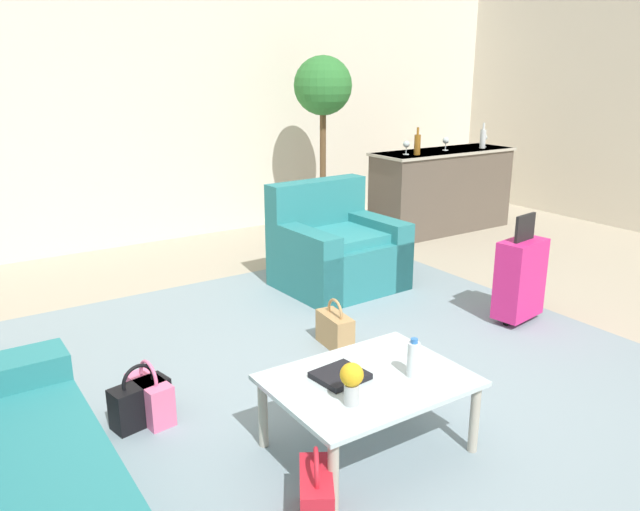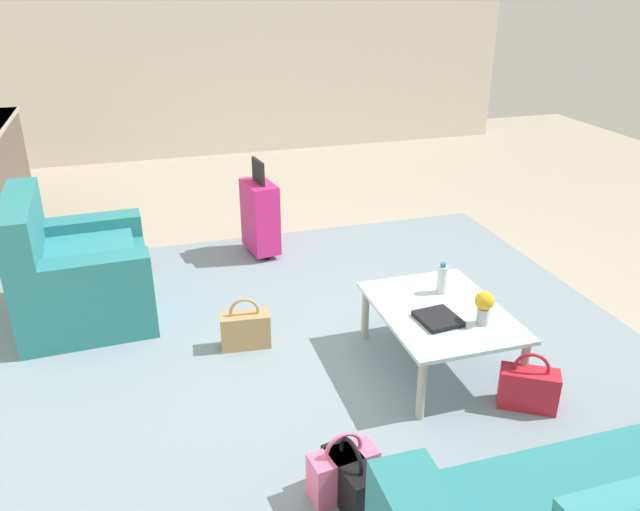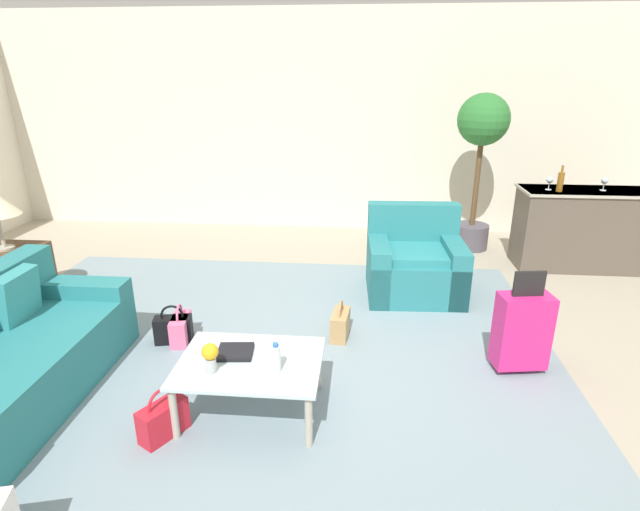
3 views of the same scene
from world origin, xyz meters
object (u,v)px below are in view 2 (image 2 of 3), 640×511
(water_bottle, at_px, (442,279))
(coffee_table_book, at_px, (438,319))
(flower_vase, at_px, (484,305))
(coffee_table, at_px, (440,316))
(handbag_pink, at_px, (343,472))
(armchair, at_px, (74,278))
(handbag_tan, at_px, (245,329))
(handbag_red, at_px, (528,388))
(suitcase_magenta, at_px, (260,216))
(handbag_black, at_px, (351,480))

(water_bottle, distance_m, coffee_table_book, 0.38)
(water_bottle, bearing_deg, flower_vase, -173.21)
(coffee_table, relative_size, handbag_pink, 2.71)
(armchair, xyz_separation_m, handbag_tan, (-0.73, -1.07, -0.18))
(armchair, xyz_separation_m, handbag_red, (-1.81, -2.48, -0.18))
(suitcase_magenta, bearing_deg, coffee_table, -160.71)
(flower_vase, bearing_deg, suitcase_magenta, 20.95)
(armchair, xyz_separation_m, coffee_table, (-1.30, -2.17, 0.05))
(handbag_pink, distance_m, handbag_tan, 1.41)
(armchair, height_order, water_bottle, armchair)
(flower_vase, bearing_deg, coffee_table, 34.29)
(coffee_table_book, distance_m, handbag_tan, 1.26)
(flower_vase, distance_m, handbag_black, 1.29)
(coffee_table_book, relative_size, handbag_pink, 0.67)
(water_bottle, bearing_deg, handbag_tan, 73.17)
(coffee_table, xyz_separation_m, flower_vase, (-0.22, -0.15, 0.17))
(handbag_tan, bearing_deg, handbag_black, -171.37)
(flower_vase, relative_size, handbag_black, 0.57)
(suitcase_magenta, bearing_deg, handbag_tan, 164.32)
(coffee_table, distance_m, coffee_table_book, 0.16)
(armchair, bearing_deg, suitcase_magenta, -64.48)
(armchair, bearing_deg, handbag_pink, -149.07)
(armchair, bearing_deg, coffee_table_book, -124.09)
(suitcase_magenta, distance_m, handbag_tan, 1.51)
(coffee_table, relative_size, suitcase_magenta, 1.14)
(coffee_table_book, bearing_deg, coffee_table, -39.39)
(coffee_table, height_order, handbag_red, coffee_table)
(handbag_tan, bearing_deg, coffee_table_book, -123.76)
(armchair, xyz_separation_m, coffee_table_book, (-1.42, -2.09, 0.11))
(handbag_black, bearing_deg, water_bottle, -41.93)
(water_bottle, bearing_deg, handbag_red, -163.88)
(water_bottle, height_order, suitcase_magenta, suitcase_magenta)
(armchair, distance_m, coffee_table, 2.53)
(handbag_pink, xyz_separation_m, handbag_tan, (1.40, 0.21, 0.00))
(coffee_table, height_order, water_bottle, water_bottle)
(flower_vase, xyz_separation_m, handbag_black, (-0.67, 1.03, -0.40))
(suitcase_magenta, xyz_separation_m, handbag_pink, (-2.83, 0.20, -0.23))
(armchair, bearing_deg, water_bottle, -115.76)
(flower_vase, xyz_separation_m, suitcase_magenta, (2.22, 0.85, -0.17))
(handbag_pink, xyz_separation_m, handbag_red, (0.32, -1.20, 0.00))
(flower_vase, bearing_deg, handbag_red, -152.09)
(coffee_table, height_order, handbag_pink, coffee_table)
(armchair, distance_m, handbag_tan, 1.31)
(flower_vase, distance_m, handbag_red, 0.52)
(water_bottle, relative_size, handbag_pink, 0.57)
(coffee_table_book, xyz_separation_m, handbag_red, (-0.40, -0.39, -0.29))
(armchair, distance_m, suitcase_magenta, 1.63)
(coffee_table_book, xyz_separation_m, handbag_tan, (0.68, 1.02, -0.29))
(handbag_black, bearing_deg, suitcase_magenta, -3.60)
(suitcase_magenta, xyz_separation_m, handbag_tan, (-1.44, 0.40, -0.23))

